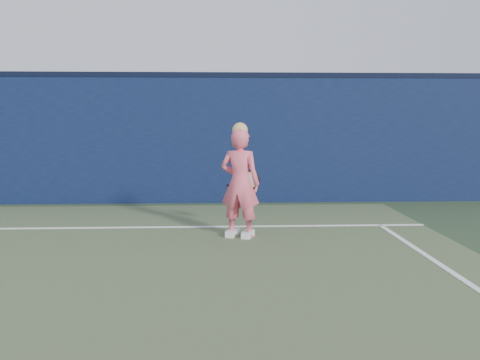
{
  "coord_description": "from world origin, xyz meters",
  "views": [
    {
      "loc": [
        2.22,
        -3.83,
        1.71
      ],
      "look_at": [
        2.53,
        3.32,
        0.83
      ],
      "focal_mm": 38.0,
      "sensor_mm": 36.0,
      "label": 1
    }
  ],
  "objects": [
    {
      "name": "backstop_wall",
      "position": [
        0.0,
        6.5,
        1.25
      ],
      "size": [
        24.0,
        0.4,
        2.5
      ],
      "primitive_type": "cube",
      "color": "#0C1136",
      "rests_on": "ground"
    },
    {
      "name": "wall_cap",
      "position": [
        0.0,
        6.5,
        2.55
      ],
      "size": [
        24.0,
        0.42,
        0.1
      ],
      "primitive_type": "cube",
      "color": "black",
      "rests_on": "backstop_wall"
    },
    {
      "name": "player",
      "position": [
        2.53,
        3.32,
        0.79
      ],
      "size": [
        0.67,
        0.55,
        1.64
      ],
      "rotation": [
        0.0,
        0.0,
        2.78
      ],
      "color": "#F45E76",
      "rests_on": "ground"
    },
    {
      "name": "racket",
      "position": [
        2.67,
        3.72,
        0.78
      ],
      "size": [
        0.51,
        0.3,
        0.3
      ],
      "rotation": [
        0.0,
        0.0,
        -0.59
      ],
      "color": "black",
      "rests_on": "ground"
    }
  ]
}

